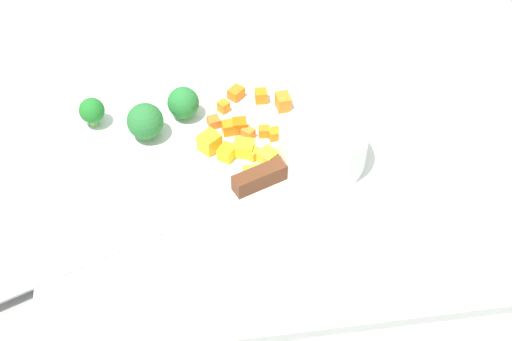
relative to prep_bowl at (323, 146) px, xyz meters
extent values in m
plane|color=gray|center=(0.08, 0.01, -0.03)|extent=(4.00, 4.00, 0.00)
cube|color=white|center=(0.08, 0.01, -0.03)|extent=(0.46, 0.40, 0.01)
cylinder|color=white|center=(0.00, 0.00, 0.00)|extent=(0.10, 0.10, 0.04)
cube|color=silver|center=(0.27, 0.10, -0.02)|extent=(0.18, 0.09, 0.00)
cube|color=brown|center=(0.07, 0.02, -0.01)|extent=(0.07, 0.04, 0.02)
cube|color=orange|center=(0.06, -0.05, -0.02)|extent=(0.01, 0.01, 0.01)
cube|color=orange|center=(0.03, -0.09, -0.01)|extent=(0.02, 0.02, 0.02)
cube|color=orange|center=(0.05, -0.11, -0.01)|extent=(0.02, 0.02, 0.02)
cube|color=orange|center=(0.10, -0.10, -0.02)|extent=(0.02, 0.02, 0.01)
cube|color=orange|center=(0.08, -0.12, -0.02)|extent=(0.02, 0.02, 0.01)
cube|color=orange|center=(0.08, -0.06, -0.01)|extent=(0.02, 0.02, 0.02)
cube|color=orange|center=(0.11, -0.07, -0.02)|extent=(0.02, 0.02, 0.01)
cube|color=orange|center=(0.10, -0.06, -0.01)|extent=(0.02, 0.02, 0.01)
cube|color=orange|center=(0.07, -0.05, -0.02)|extent=(0.02, 0.02, 0.01)
cube|color=orange|center=(0.05, -0.04, -0.02)|extent=(0.02, 0.02, 0.01)
cube|color=yellow|center=(0.12, -0.04, -0.01)|extent=(0.03, 0.03, 0.02)
cube|color=yellow|center=(0.07, -0.02, -0.02)|extent=(0.02, 0.02, 0.01)
cube|color=yellow|center=(0.06, -0.01, -0.02)|extent=(0.03, 0.03, 0.01)
cube|color=yellow|center=(0.08, -0.02, -0.01)|extent=(0.03, 0.03, 0.02)
cube|color=yellow|center=(0.10, -0.02, -0.01)|extent=(0.02, 0.02, 0.02)
cube|color=yellow|center=(0.08, 0.01, -0.02)|extent=(0.02, 0.01, 0.01)
cylinder|color=#88BD6C|center=(0.19, -0.07, -0.02)|extent=(0.01, 0.01, 0.01)
sphere|color=#2A7435|center=(0.19, -0.07, 0.00)|extent=(0.04, 0.04, 0.04)
cylinder|color=#8AB162|center=(0.25, -0.10, -0.02)|extent=(0.01, 0.01, 0.01)
sphere|color=#217828|center=(0.25, -0.10, 0.00)|extent=(0.03, 0.03, 0.03)
cylinder|color=#80B95F|center=(0.15, -0.10, -0.02)|extent=(0.01, 0.01, 0.01)
sphere|color=#277934|center=(0.15, -0.10, 0.00)|extent=(0.04, 0.04, 0.04)
camera|label=1|loc=(0.15, 0.57, 0.57)|focal=52.10mm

